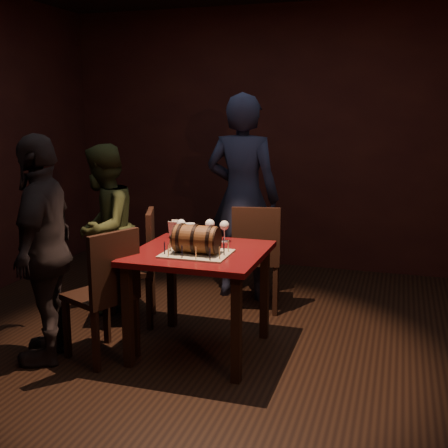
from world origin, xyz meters
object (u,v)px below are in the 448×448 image
object	(u,v)px
wine_glass_mid	(210,225)
person_left_front	(44,250)
barrel_cake	(197,239)
chair_back	(256,253)
pub_table	(200,266)
person_left_rear	(104,229)
pint_of_ale	(190,234)
chair_left_rear	(139,260)
wine_glass_left	(181,225)
chair_left_front	(107,288)
person_back	(243,198)
wine_glass_right	(224,226)

from	to	relation	value
wine_glass_mid	person_left_front	size ratio (longest dim) A/B	0.10
barrel_cake	chair_back	xyz separation A→B (m)	(0.16, 1.02, -0.33)
pub_table	person_left_rear	distance (m)	1.23
barrel_cake	person_left_rear	size ratio (longest dim) A/B	0.25
pint_of_ale	chair_back	distance (m)	0.85
pint_of_ale	person_left_front	bearing A→B (deg)	-143.97
pub_table	chair_left_rear	distance (m)	0.78
wine_glass_left	chair_left_front	world-z (taller)	chair_left_front
chair_left_rear	person_back	bearing A→B (deg)	55.22
pub_table	wine_glass_left	size ratio (longest dim) A/B	5.59
chair_left_rear	person_left_front	bearing A→B (deg)	-110.82
barrel_cake	wine_glass_right	size ratio (longest dim) A/B	2.19
chair_left_front	person_left_front	world-z (taller)	person_left_front
barrel_cake	person_back	size ratio (longest dim) A/B	0.19
pint_of_ale	chair_back	bearing A→B (deg)	66.51
wine_glass_left	chair_left_rear	bearing A→B (deg)	163.23
chair_left_rear	chair_left_front	world-z (taller)	same
wine_glass_right	chair_left_rear	xyz separation A→B (m)	(-0.75, 0.08, -0.35)
pub_table	wine_glass_mid	bearing A→B (deg)	96.33
barrel_cake	wine_glass_left	distance (m)	0.45
barrel_cake	chair_back	distance (m)	1.09
barrel_cake	wine_glass_mid	size ratio (longest dim) A/B	2.19
wine_glass_left	person_back	size ratio (longest dim) A/B	0.09
wine_glass_left	pint_of_ale	bearing A→B (deg)	-34.95
wine_glass_mid	person_left_rear	size ratio (longest dim) A/B	0.11
wine_glass_right	person_back	xyz separation A→B (m)	(-0.13, 0.97, 0.06)
pub_table	chair_back	distance (m)	0.94
pub_table	chair_back	world-z (taller)	chair_back
pub_table	person_left_rear	size ratio (longest dim) A/B	0.63
chair_left_rear	chair_left_front	bearing A→B (deg)	-81.31
chair_left_rear	wine_glass_left	bearing A→B (deg)	-16.77
wine_glass_left	person_left_rear	distance (m)	0.91
pub_table	wine_glass_mid	size ratio (longest dim) A/B	5.59
pub_table	person_left_front	size ratio (longest dim) A/B	0.57
person_left_rear	chair_left_rear	bearing A→B (deg)	58.00
chair_left_rear	chair_left_front	xyz separation A→B (m)	(0.11, -0.72, 0.00)
wine_glass_left	barrel_cake	bearing A→B (deg)	-54.65
chair_back	pub_table	bearing A→B (deg)	-100.97
chair_back	person_left_rear	xyz separation A→B (m)	(-1.26, -0.33, 0.20)
pub_table	wine_glass_left	xyz separation A→B (m)	(-0.24, 0.25, 0.23)
chair_back	person_left_front	distance (m)	1.78
barrel_cake	wine_glass_left	xyz separation A→B (m)	(-0.26, 0.37, 0.01)
pub_table	person_back	distance (m)	1.31
chair_back	chair_left_front	bearing A→B (deg)	-120.49
wine_glass_mid	chair_left_rear	distance (m)	0.72
chair_back	person_back	world-z (taller)	person_back
chair_back	chair_left_front	xyz separation A→B (m)	(-0.73, -1.25, 0.00)
pub_table	wine_glass_left	bearing A→B (deg)	133.55
wine_glass_mid	barrel_cake	bearing A→B (deg)	-82.98
pint_of_ale	chair_left_rear	world-z (taller)	chair_left_rear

